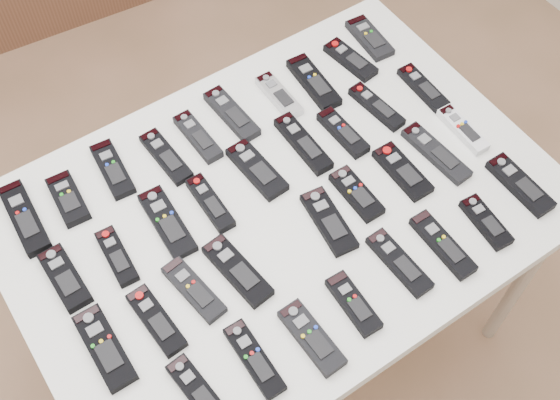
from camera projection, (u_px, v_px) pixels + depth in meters
ground at (231, 326)px, 2.30m from camera, size 4.00×4.00×0.00m
table at (280, 218)px, 1.68m from camera, size 1.25×0.88×0.78m
remote_0 at (25, 218)px, 1.60m from camera, size 0.07×0.21×0.02m
remote_1 at (68, 199)px, 1.63m from camera, size 0.07×0.15×0.02m
remote_2 at (113, 169)px, 1.68m from camera, size 0.07×0.17×0.02m
remote_3 at (166, 157)px, 1.70m from camera, size 0.06×0.18×0.02m
remote_4 at (198, 137)px, 1.73m from camera, size 0.05×0.17×0.02m
remote_5 at (232, 114)px, 1.77m from camera, size 0.06×0.19×0.02m
remote_6 at (279, 96)px, 1.80m from camera, size 0.05×0.16×0.02m
remote_7 at (314, 82)px, 1.82m from camera, size 0.07×0.19×0.02m
remote_8 at (350, 60)px, 1.87m from camera, size 0.07×0.16×0.02m
remote_9 at (370, 38)px, 1.92m from camera, size 0.07×0.16×0.02m
remote_10 at (65, 278)px, 1.52m from camera, size 0.06×0.16×0.02m
remote_11 at (117, 256)px, 1.55m from camera, size 0.05×0.15×0.02m
remote_12 at (167, 222)px, 1.60m from camera, size 0.07×0.20×0.02m
remote_13 at (210, 203)px, 1.62m from camera, size 0.05×0.16×0.02m
remote_14 at (257, 169)px, 1.67m from camera, size 0.07×0.18×0.02m
remote_15 at (303, 143)px, 1.72m from camera, size 0.05×0.19×0.02m
remote_16 at (343, 132)px, 1.73m from camera, size 0.05×0.16×0.02m
remote_17 at (376, 107)px, 1.78m from camera, size 0.06×0.17×0.02m
remote_18 at (423, 88)px, 1.82m from camera, size 0.05×0.17×0.02m
remote_19 at (105, 348)px, 1.43m from camera, size 0.06×0.19×0.02m
remote_20 at (156, 320)px, 1.46m from camera, size 0.06×0.17×0.02m
remote_21 at (194, 290)px, 1.50m from camera, size 0.07×0.17×0.02m
remote_22 at (237, 271)px, 1.53m from camera, size 0.08×0.19×0.02m
remote_23 at (329, 221)px, 1.60m from camera, size 0.08×0.18×0.02m
remote_24 at (357, 194)px, 1.64m from camera, size 0.06×0.15×0.02m
remote_25 at (402, 171)px, 1.67m from camera, size 0.06×0.17×0.02m
remote_26 at (436, 153)px, 1.70m from camera, size 0.06×0.20×0.02m
remote_27 at (463, 130)px, 1.74m from camera, size 0.05×0.16×0.02m
remote_28 at (199, 393)px, 1.38m from camera, size 0.06×0.17×0.02m
remote_29 at (254, 359)px, 1.42m from camera, size 0.05×0.17×0.02m
remote_30 at (312, 338)px, 1.44m from camera, size 0.06×0.17×0.02m
remote_31 at (353, 304)px, 1.48m from camera, size 0.05×0.15×0.02m
remote_32 at (399, 263)px, 1.54m from camera, size 0.05×0.18×0.02m
remote_33 at (443, 245)px, 1.56m from camera, size 0.05×0.18×0.02m
remote_34 at (486, 222)px, 1.59m from camera, size 0.06×0.15×0.02m
remote_35 at (520, 185)px, 1.65m from camera, size 0.06×0.18×0.02m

